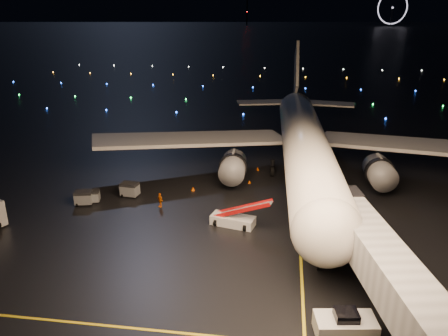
{
  "coord_description": "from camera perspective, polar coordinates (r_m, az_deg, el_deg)",
  "views": [
    {
      "loc": [
        9.78,
        -35.18,
        22.09
      ],
      "look_at": [
        3.16,
        12.0,
        5.0
      ],
      "focal_mm": 35.0,
      "sensor_mm": 36.0,
      "label": 1
    }
  ],
  "objects": [
    {
      "name": "taxiway_lights",
      "position": [
        143.21,
        4.05,
        10.89
      ],
      "size": [
        164.0,
        92.0,
        0.36
      ],
      "primitive_type": null,
      "color": "black",
      "rests_on": "ground"
    },
    {
      "name": "safety_cone_2",
      "position": [
        57.3,
        -4.08,
        -2.7
      ],
      "size": [
        0.51,
        0.51,
        0.56
      ],
      "primitive_type": "cone",
      "rotation": [
        0.0,
        0.0,
        0.05
      ],
      "color": "#E35200",
      "rests_on": "ground"
    },
    {
      "name": "ferris_wheel",
      "position": [
        772.0,
        21.15,
        18.79
      ],
      "size": [
        49.33,
        16.8,
        52.0
      ],
      "primitive_type": null,
      "rotation": [
        0.0,
        0.0,
        0.26
      ],
      "color": "black",
      "rests_on": "ground"
    },
    {
      "name": "safety_cone_0",
      "position": [
        59.67,
        3.33,
        -1.79
      ],
      "size": [
        0.44,
        0.44,
        0.47
      ],
      "primitive_type": "cone",
      "rotation": [
        0.0,
        0.0,
        0.08
      ],
      "color": "#E35200",
      "rests_on": "ground"
    },
    {
      "name": "radio_mast",
      "position": [
        778.38,
        3.04,
        20.44
      ],
      "size": [
        1.8,
        1.8,
        64.0
      ],
      "primitive_type": "cylinder",
      "color": "black",
      "rests_on": "ground"
    },
    {
      "name": "belt_loader",
      "position": [
        47.64,
        1.17,
        -5.62
      ],
      "size": [
        7.24,
        3.46,
        3.39
      ],
      "primitive_type": null,
      "rotation": [
        0.0,
        0.0,
        -0.23
      ],
      "color": "silver",
      "rests_on": "ground"
    },
    {
      "name": "baggage_cart_0",
      "position": [
        56.46,
        -12.2,
        -2.78
      ],
      "size": [
        2.3,
        1.75,
        1.8
      ],
      "primitive_type": "cube",
      "rotation": [
        0.0,
        0.0,
        -0.13
      ],
      "color": "gray",
      "rests_on": "ground"
    },
    {
      "name": "airliner",
      "position": [
        62.68,
        10.47,
        6.88
      ],
      "size": [
        62.08,
        59.19,
        17.0
      ],
      "primitive_type": null,
      "rotation": [
        0.0,
        0.0,
        0.04
      ],
      "color": "white",
      "rests_on": "ground"
    },
    {
      "name": "safety_cone_3",
      "position": [
        78.49,
        -14.16,
        2.96
      ],
      "size": [
        0.52,
        0.52,
        0.48
      ],
      "primitive_type": "cone",
      "rotation": [
        0.0,
        0.0,
        0.28
      ],
      "color": "#E35200",
      "rests_on": "ground"
    },
    {
      "name": "safety_cone_1",
      "position": [
        64.63,
        4.43,
        -0.08
      ],
      "size": [
        0.56,
        0.56,
        0.5
      ],
      "primitive_type": "cone",
      "rotation": [
        0.0,
        0.0,
        -0.37
      ],
      "color": "#E35200",
      "rests_on": "ground"
    },
    {
      "name": "lane_cross",
      "position": [
        36.61,
        -18.72,
        -18.59
      ],
      "size": [
        60.0,
        0.25,
        0.02
      ],
      "primitive_type": "cube",
      "color": "gold",
      "rests_on": "ground"
    },
    {
      "name": "baggage_cart_2",
      "position": [
        55.97,
        -16.87,
        -3.57
      ],
      "size": [
        2.04,
        1.65,
        1.52
      ],
      "primitive_type": "cube",
      "rotation": [
        0.0,
        0.0,
        0.25
      ],
      "color": "gray",
      "rests_on": "ground"
    },
    {
      "name": "baggage_cart_1",
      "position": [
        55.58,
        -17.84,
        -3.73
      ],
      "size": [
        2.28,
        1.81,
        1.73
      ],
      "primitive_type": "cube",
      "rotation": [
        0.0,
        0.0,
        0.21
      ],
      "color": "gray",
      "rests_on": "ground"
    },
    {
      "name": "crew_c",
      "position": [
        52.81,
        -8.36,
        -4.16
      ],
      "size": [
        1.09,
        0.98,
        1.78
      ],
      "primitive_type": "imported",
      "rotation": [
        0.0,
        0.0,
        -0.67
      ],
      "color": "orange",
      "rests_on": "ground"
    },
    {
      "name": "ground",
      "position": [
        336.05,
        6.56,
        15.85
      ],
      "size": [
        2000.0,
        2000.0,
        0.0
      ],
      "primitive_type": "plane",
      "color": "black",
      "rests_on": "ground"
    },
    {
      "name": "lane_centre",
      "position": [
        54.87,
        9.65,
        -4.29
      ],
      "size": [
        0.25,
        80.0,
        0.02
      ],
      "primitive_type": "cube",
      "color": "gold",
      "rests_on": "ground"
    },
    {
      "name": "pushback_tug",
      "position": [
        34.35,
        15.58,
        -18.95
      ],
      "size": [
        4.59,
        2.86,
        2.05
      ],
      "primitive_type": "cube",
      "rotation": [
        0.0,
        0.0,
        0.14
      ],
      "color": "silver",
      "rests_on": "ground"
    }
  ]
}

